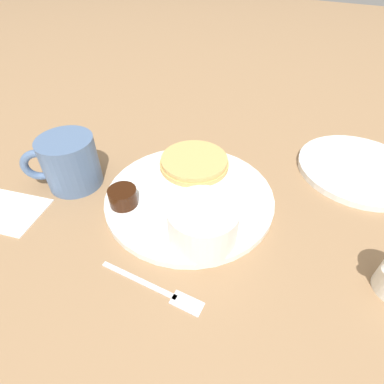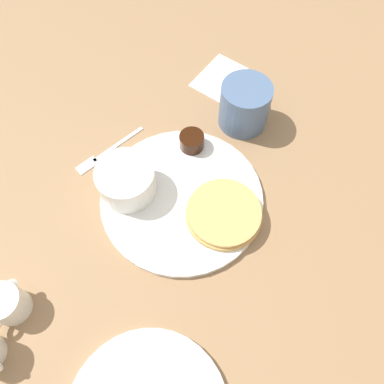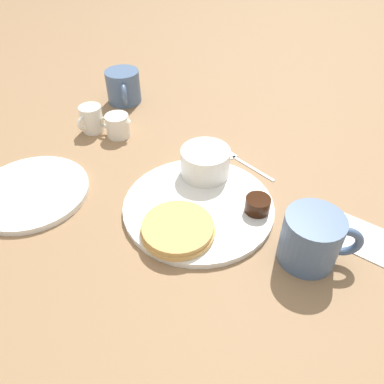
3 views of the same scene
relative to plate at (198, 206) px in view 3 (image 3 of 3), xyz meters
name	(u,v)px [view 3 (image 3 of 3)]	position (x,y,z in m)	size (l,w,h in m)	color
ground_plane	(198,209)	(0.00, 0.00, -0.01)	(4.00, 4.00, 0.00)	#93704C
plate	(198,206)	(0.00, 0.00, 0.00)	(0.28, 0.28, 0.01)	white
pancake_stack	(178,229)	(0.03, -0.07, 0.01)	(0.13, 0.13, 0.02)	tan
bowl	(205,161)	(-0.06, 0.07, 0.04)	(0.10, 0.10, 0.06)	white
syrup_cup	(258,205)	(0.08, 0.07, 0.02)	(0.05, 0.05, 0.03)	black
butter_ramekin	(214,164)	(-0.06, 0.09, 0.02)	(0.04, 0.04, 0.04)	white
coffee_mug	(312,239)	(0.20, 0.06, 0.04)	(0.11, 0.11, 0.09)	slate
creamer_pitcher_near	(118,125)	(-0.31, 0.02, 0.02)	(0.07, 0.06, 0.06)	white
creamer_pitcher_far	(92,119)	(-0.37, -0.02, 0.03)	(0.05, 0.08, 0.07)	white
fork	(240,160)	(-0.06, 0.17, 0.00)	(0.15, 0.02, 0.00)	silver
napkin	(366,239)	(0.24, 0.17, 0.00)	(0.13, 0.11, 0.00)	white
second_mug	(123,87)	(-0.45, 0.12, 0.04)	(0.11, 0.09, 0.09)	slate
far_plate	(31,192)	(-0.24, -0.23, 0.00)	(0.22, 0.22, 0.01)	white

